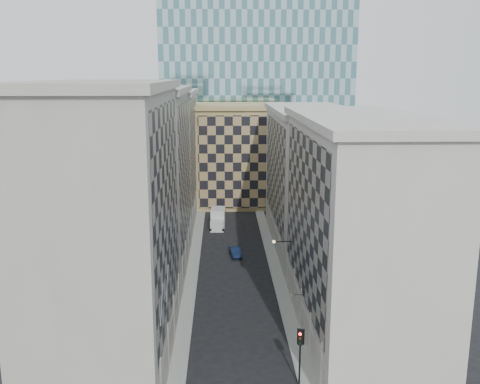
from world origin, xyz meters
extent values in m
cube|color=gray|center=(-5.25, 30.00, 0.07)|extent=(1.50, 100.00, 0.15)
cube|color=gray|center=(5.25, 30.00, 0.07)|extent=(1.50, 100.00, 0.15)
cube|color=#9A968A|center=(-11.00, 11.00, 11.50)|extent=(10.00, 22.00, 23.00)
cube|color=gray|center=(-6.12, 11.00, 13.00)|extent=(0.25, 19.36, 18.00)
cube|color=#9A968A|center=(-6.20, 11.00, 1.60)|extent=(0.45, 21.12, 3.20)
cube|color=#9A968A|center=(-11.00, 11.00, 23.35)|extent=(10.80, 22.80, 0.70)
cylinder|color=#9A968A|center=(-6.35, 8.25, 2.20)|extent=(0.90, 0.90, 4.40)
cylinder|color=#9A968A|center=(-6.35, 13.75, 2.20)|extent=(0.90, 0.90, 4.40)
cylinder|color=#9A968A|center=(-6.35, 19.25, 2.20)|extent=(0.90, 0.90, 4.40)
cube|color=gray|center=(-11.00, 33.00, 11.00)|extent=(10.00, 22.00, 22.00)
cube|color=gray|center=(-6.12, 33.00, 12.50)|extent=(0.25, 19.36, 17.00)
cube|color=gray|center=(-6.20, 33.00, 1.60)|extent=(0.45, 21.12, 3.20)
cube|color=gray|center=(-11.00, 33.00, 22.35)|extent=(10.80, 22.80, 0.70)
cylinder|color=gray|center=(-6.35, 24.75, 2.20)|extent=(0.90, 0.90, 4.40)
cylinder|color=gray|center=(-6.35, 30.25, 2.20)|extent=(0.90, 0.90, 4.40)
cylinder|color=gray|center=(-6.35, 35.75, 2.20)|extent=(0.90, 0.90, 4.40)
cylinder|color=gray|center=(-6.35, 41.25, 2.20)|extent=(0.90, 0.90, 4.40)
cube|color=#9A968A|center=(-11.00, 55.00, 10.50)|extent=(10.00, 22.00, 21.00)
cube|color=gray|center=(-6.12, 55.00, 12.00)|extent=(0.25, 19.36, 16.00)
cube|color=#9A968A|center=(-6.20, 55.00, 1.60)|extent=(0.45, 21.12, 3.20)
cube|color=#9A968A|center=(-11.00, 55.00, 21.35)|extent=(10.80, 22.80, 0.70)
cylinder|color=#9A968A|center=(-6.35, 46.75, 2.20)|extent=(0.90, 0.90, 4.40)
cylinder|color=#9A968A|center=(-6.35, 52.25, 2.20)|extent=(0.90, 0.90, 4.40)
cylinder|color=#9A968A|center=(-6.35, 57.75, 2.20)|extent=(0.90, 0.90, 4.40)
cylinder|color=#9A968A|center=(-6.35, 63.25, 2.20)|extent=(0.90, 0.90, 4.40)
cube|color=#B5B0A6|center=(11.00, 15.00, 10.00)|extent=(10.00, 26.00, 20.00)
cube|color=gray|center=(6.12, 15.00, 11.50)|extent=(0.25, 22.88, 15.00)
cube|color=#B5B0A6|center=(6.20, 15.00, 1.60)|extent=(0.45, 24.96, 3.20)
cube|color=#B5B0A6|center=(11.00, 15.00, 20.35)|extent=(10.80, 26.80, 0.70)
cylinder|color=#B5B0A6|center=(6.35, 4.60, 2.20)|extent=(0.90, 0.90, 4.40)
cylinder|color=#B5B0A6|center=(6.35, 9.80, 2.20)|extent=(0.90, 0.90, 4.40)
cylinder|color=#B5B0A6|center=(6.35, 15.00, 2.20)|extent=(0.90, 0.90, 4.40)
cylinder|color=#B5B0A6|center=(6.35, 20.20, 2.20)|extent=(0.90, 0.90, 4.40)
cylinder|color=#B5B0A6|center=(6.35, 25.40, 2.20)|extent=(0.90, 0.90, 4.40)
cube|color=#B5B0A6|center=(11.00, 42.00, 9.50)|extent=(10.00, 28.00, 19.00)
cube|color=gray|center=(6.12, 42.00, 11.00)|extent=(0.25, 24.64, 14.00)
cube|color=#B5B0A6|center=(6.20, 42.00, 1.60)|extent=(0.45, 26.88, 3.20)
cube|color=#B5B0A6|center=(11.00, 42.00, 19.35)|extent=(10.80, 28.80, 0.70)
cube|color=#A28A56|center=(2.00, 68.00, 9.00)|extent=(16.00, 14.00, 18.00)
cube|color=tan|center=(2.00, 60.90, 9.00)|extent=(15.20, 0.25, 16.50)
cube|color=#A28A56|center=(2.00, 68.00, 18.40)|extent=(16.80, 14.80, 0.80)
cube|color=#2B2622|center=(0.00, 82.00, 14.00)|extent=(6.00, 6.00, 28.00)
cube|color=#2B2622|center=(0.00, 82.00, 28.70)|extent=(7.00, 7.00, 1.40)
cylinder|color=gray|center=(-5.90, 4.00, 8.00)|extent=(0.10, 2.33, 2.33)
cylinder|color=gray|center=(-5.90, 8.00, 8.00)|extent=(0.10, 2.33, 2.33)
cylinder|color=black|center=(5.10, 24.00, 6.20)|extent=(1.80, 0.08, 0.08)
sphere|color=#FFE5B2|center=(4.20, 24.00, 6.20)|extent=(0.36, 0.36, 0.36)
cylinder|color=black|center=(4.55, 5.97, 1.85)|extent=(0.15, 0.15, 3.41)
cube|color=black|center=(4.55, 5.97, 4.14)|extent=(0.44, 0.40, 1.17)
cube|color=black|center=(4.61, 6.15, 4.14)|extent=(0.57, 0.23, 1.33)
sphere|color=#FF0C07|center=(4.50, 5.81, 4.54)|extent=(0.21, 0.21, 0.21)
sphere|color=#331E05|center=(4.50, 5.81, 4.14)|extent=(0.21, 0.21, 0.21)
sphere|color=black|center=(4.50, 5.81, 3.75)|extent=(0.21, 0.21, 0.21)
cube|color=silver|center=(-2.25, 49.31, 0.87)|extent=(2.23, 2.41, 1.73)
cube|color=silver|center=(-2.13, 51.81, 1.49)|extent=(2.38, 3.57, 2.98)
cylinder|color=black|center=(-3.25, 48.59, 0.43)|extent=(0.33, 0.88, 0.87)
cylinder|color=black|center=(-1.33, 48.50, 0.43)|extent=(0.33, 0.88, 0.87)
cylinder|color=black|center=(-3.04, 53.01, 0.43)|extent=(0.33, 0.88, 0.87)
cylinder|color=black|center=(-1.11, 52.92, 0.43)|extent=(0.33, 0.88, 0.87)
imported|color=#0F1C3A|center=(0.27, 37.02, 0.63)|extent=(1.84, 3.94, 1.25)
cylinder|color=black|center=(5.60, 14.08, 4.21)|extent=(0.82, 0.15, 0.06)
cube|color=tan|center=(4.90, 14.08, 3.80)|extent=(0.14, 0.72, 0.72)
camera|label=1|loc=(-1.49, -32.01, 24.24)|focal=40.00mm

